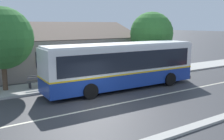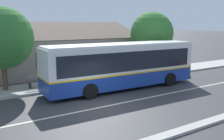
# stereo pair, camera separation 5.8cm
# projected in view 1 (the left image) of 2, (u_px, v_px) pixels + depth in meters

# --- Properties ---
(ground_plane) EXTENTS (300.00, 300.00, 0.00)m
(ground_plane) POSITION_uv_depth(u_px,v_px,m) (103.00, 107.00, 14.14)
(ground_plane) COLOR #38383A
(sidewalk_far) EXTENTS (60.00, 3.00, 0.15)m
(sidewalk_far) POSITION_uv_depth(u_px,v_px,m) (63.00, 85.00, 19.09)
(sidewalk_far) COLOR #ADAAA3
(sidewalk_far) RESTS_ON ground
(curb_near) EXTENTS (60.00, 0.50, 0.12)m
(curb_near) POSITION_uv_depth(u_px,v_px,m) (162.00, 137.00, 10.19)
(curb_near) COLOR #ADAAA3
(curb_near) RESTS_ON ground
(lane_divider_stripe) EXTENTS (60.00, 0.16, 0.01)m
(lane_divider_stripe) POSITION_uv_depth(u_px,v_px,m) (103.00, 107.00, 14.14)
(lane_divider_stripe) COLOR beige
(lane_divider_stripe) RESTS_ON ground
(community_building) EXTENTS (21.13, 9.85, 5.90)m
(community_building) POSITION_uv_depth(u_px,v_px,m) (27.00, 54.00, 24.54)
(community_building) COLOR gray
(community_building) RESTS_ON ground
(transit_bus) EXTENTS (11.66, 2.99, 3.28)m
(transit_bus) POSITION_uv_depth(u_px,v_px,m) (122.00, 64.00, 18.00)
(transit_bus) COLOR navy
(transit_bus) RESTS_ON ground
(bench_by_building) EXTENTS (1.77, 0.51, 0.94)m
(bench_by_building) POSITION_uv_depth(u_px,v_px,m) (40.00, 81.00, 17.99)
(bench_by_building) COLOR #4C4C4C
(bench_by_building) RESTS_ON sidewalk_far
(street_tree_primary) EXTENTS (4.11, 4.11, 5.82)m
(street_tree_primary) POSITION_uv_depth(u_px,v_px,m) (152.00, 35.00, 24.08)
(street_tree_primary) COLOR #4C3828
(street_tree_primary) RESTS_ON ground
(street_tree_secondary) EXTENTS (4.19, 4.19, 5.82)m
(street_tree_secondary) POSITION_uv_depth(u_px,v_px,m) (2.00, 40.00, 16.60)
(street_tree_secondary) COLOR #4C3828
(street_tree_secondary) RESTS_ON ground
(bus_stop_sign) EXTENTS (0.36, 0.07, 2.40)m
(bus_stop_sign) POSITION_uv_depth(u_px,v_px,m) (159.00, 57.00, 22.75)
(bus_stop_sign) COLOR gray
(bus_stop_sign) RESTS_ON sidewalk_far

